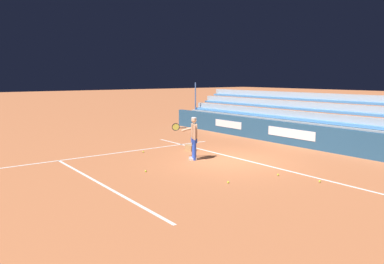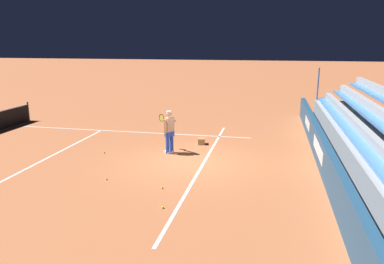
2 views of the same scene
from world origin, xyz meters
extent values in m
plane|color=#B7663D|center=(0.00, 0.00, 0.00)|extent=(160.00, 160.00, 0.00)
cube|color=white|center=(0.00, -0.50, 0.00)|extent=(12.00, 0.10, 0.01)
cube|color=white|center=(4.11, 4.00, 0.00)|extent=(0.10, 12.00, 0.01)
cube|color=white|center=(0.00, 5.50, 0.00)|extent=(8.22, 0.10, 0.01)
cube|color=navy|center=(0.00, -4.69, 0.55)|extent=(20.28, 0.24, 1.10)
cube|color=silver|center=(0.68, -4.56, 0.61)|extent=(2.80, 0.01, 0.44)
cube|color=silver|center=(5.16, -4.56, 0.61)|extent=(2.20, 0.01, 0.40)
cube|color=#9EA3A8|center=(0.00, -6.49, 0.55)|extent=(19.27, 2.40, 1.10)
cube|color=#4C89CC|center=(0.00, -5.69, 1.18)|extent=(18.88, 0.40, 0.12)
cube|color=#9EA3A8|center=(0.00, -5.97, 1.33)|extent=(19.27, 0.24, 0.45)
cylinder|color=#4C70B2|center=(9.35, -5.39, 1.48)|extent=(0.08, 0.08, 2.95)
cylinder|color=blue|center=(0.92, 1.12, 0.44)|extent=(0.15, 0.15, 0.88)
cylinder|color=blue|center=(1.10, 1.01, 0.44)|extent=(0.15, 0.15, 0.88)
cube|color=white|center=(0.95, 1.18, 0.04)|extent=(0.24, 0.30, 0.09)
cube|color=white|center=(1.14, 1.06, 0.04)|extent=(0.24, 0.30, 0.09)
cube|color=blue|center=(1.01, 1.07, 0.80)|extent=(0.40, 0.36, 0.20)
cube|color=tan|center=(1.01, 1.07, 1.17)|extent=(0.42, 0.37, 0.58)
sphere|color=tan|center=(1.02, 1.08, 1.60)|extent=(0.21, 0.21, 0.21)
cylinder|color=white|center=(1.02, 1.08, 1.69)|extent=(0.20, 0.20, 0.05)
cylinder|color=tan|center=(0.80, 1.19, 1.13)|extent=(0.09, 0.09, 0.56)
cylinder|color=tan|center=(1.32, 1.11, 1.22)|extent=(0.38, 0.55, 0.24)
cylinder|color=black|center=(1.45, 1.32, 1.27)|extent=(0.18, 0.27, 0.03)
torus|color=black|center=(1.59, 1.56, 1.31)|extent=(0.18, 0.28, 0.31)
cylinder|color=#D6D14C|center=(1.59, 1.56, 1.31)|extent=(0.14, 0.23, 0.27)
cube|color=#A87F51|center=(2.61, 0.07, 0.13)|extent=(0.44, 0.36, 0.26)
sphere|color=#CCE533|center=(-4.01, -0.12, 0.03)|extent=(0.07, 0.07, 0.07)
sphere|color=#CCE533|center=(0.43, 3.64, 0.03)|extent=(0.07, 0.07, 0.07)
sphere|color=#CCE533|center=(3.49, 2.00, 0.03)|extent=(0.07, 0.07, 0.07)
sphere|color=#CCE533|center=(-2.34, 2.27, 0.03)|extent=(0.07, 0.07, 0.07)
sphere|color=#CCE533|center=(-2.68, 0.29, 0.03)|extent=(0.07, 0.07, 0.07)
cylinder|color=#33383D|center=(5.50, 10.58, 0.54)|extent=(0.09, 0.09, 1.07)
camera|label=1|loc=(-10.76, 10.02, 3.31)|focal=35.00mm
camera|label=2|loc=(-12.92, -2.83, 4.35)|focal=35.00mm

